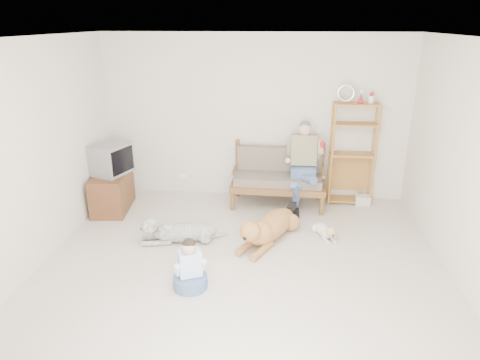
# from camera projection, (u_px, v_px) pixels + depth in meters

# --- Properties ---
(floor) EXTENTS (5.50, 5.50, 0.00)m
(floor) POSITION_uv_depth(u_px,v_px,m) (239.00, 284.00, 4.95)
(floor) COLOR beige
(floor) RESTS_ON ground
(ceiling) EXTENTS (5.50, 5.50, 0.00)m
(ceiling) POSITION_uv_depth(u_px,v_px,m) (239.00, 39.00, 4.00)
(ceiling) COLOR white
(ceiling) RESTS_ON ground
(wall_back) EXTENTS (5.00, 0.00, 5.00)m
(wall_back) POSITION_uv_depth(u_px,v_px,m) (255.00, 118.00, 7.03)
(wall_back) COLOR beige
(wall_back) RESTS_ON ground
(wall_left) EXTENTS (0.00, 5.50, 5.50)m
(wall_left) POSITION_uv_depth(u_px,v_px,m) (13.00, 167.00, 4.69)
(wall_left) COLOR beige
(wall_left) RESTS_ON ground
(loveseat) EXTENTS (1.52, 0.75, 0.95)m
(loveseat) POSITION_uv_depth(u_px,v_px,m) (278.00, 176.00, 6.96)
(loveseat) COLOR brown
(loveseat) RESTS_ON ground
(man) EXTENTS (0.53, 0.76, 1.23)m
(man) POSITION_uv_depth(u_px,v_px,m) (302.00, 172.00, 6.67)
(man) COLOR #4C5E8D
(man) RESTS_ON loveseat
(etagere) EXTENTS (0.74, 0.32, 1.96)m
(etagere) POSITION_uv_depth(u_px,v_px,m) (352.00, 153.00, 6.88)
(etagere) COLOR #A56D34
(etagere) RESTS_ON ground
(book_stack) EXTENTS (0.24, 0.18, 0.15)m
(book_stack) POSITION_uv_depth(u_px,v_px,m) (363.00, 200.00, 7.07)
(book_stack) COLOR silver
(book_stack) RESTS_ON ground
(tv_stand) EXTENTS (0.59, 0.95, 0.60)m
(tv_stand) POSITION_uv_depth(u_px,v_px,m) (112.00, 192.00, 6.82)
(tv_stand) COLOR brown
(tv_stand) RESTS_ON ground
(crt_tv) EXTENTS (0.62, 0.69, 0.47)m
(crt_tv) POSITION_uv_depth(u_px,v_px,m) (111.00, 159.00, 6.66)
(crt_tv) COLOR slate
(crt_tv) RESTS_ON tv_stand
(wall_outlet) EXTENTS (0.12, 0.02, 0.08)m
(wall_outlet) POSITION_uv_depth(u_px,v_px,m) (183.00, 176.00, 7.50)
(wall_outlet) COLOR white
(wall_outlet) RESTS_ON ground
(golden_retriever) EXTENTS (0.85, 1.45, 0.48)m
(golden_retriever) POSITION_uv_depth(u_px,v_px,m) (268.00, 228.00, 5.86)
(golden_retriever) COLOR #B1753D
(golden_retriever) RESTS_ON ground
(shaggy_dog) EXTENTS (1.24, 0.49, 0.37)m
(shaggy_dog) POSITION_uv_depth(u_px,v_px,m) (177.00, 231.00, 5.85)
(shaggy_dog) COLOR white
(shaggy_dog) RESTS_ON ground
(terrier) EXTENTS (0.31, 0.57, 0.22)m
(terrier) POSITION_uv_depth(u_px,v_px,m) (325.00, 231.00, 5.99)
(terrier) COLOR silver
(terrier) RESTS_ON ground
(child) EXTENTS (0.39, 0.39, 0.62)m
(child) POSITION_uv_depth(u_px,v_px,m) (190.00, 270.00, 4.82)
(child) COLOR #4C5E8D
(child) RESTS_ON ground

